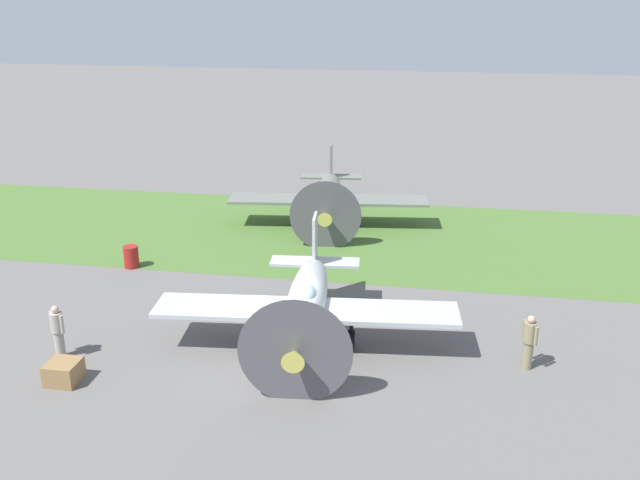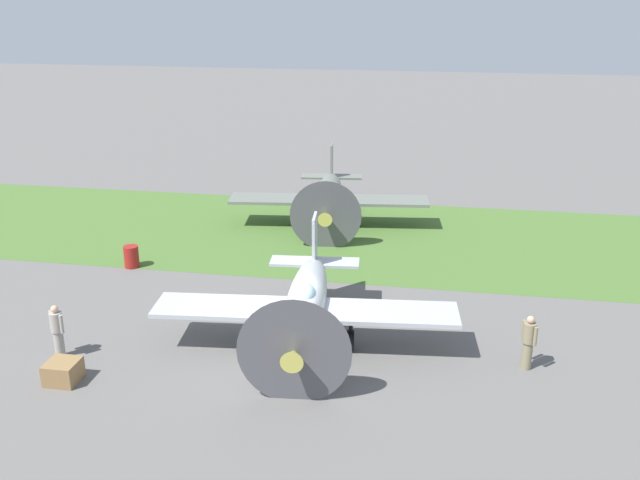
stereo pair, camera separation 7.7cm
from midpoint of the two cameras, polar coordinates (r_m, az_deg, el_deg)
The scene contains 8 objects.
ground_plane at distance 22.44m, azimuth -3.18°, elevation -8.93°, with size 160.00×160.00×0.00m, color #605E5B.
grass_verge at distance 32.49m, azimuth 1.20°, elevation 0.40°, with size 120.00×11.00×0.01m, color #476B2D.
airplane_lead at distance 22.22m, azimuth -1.21°, elevation -5.08°, with size 9.61×7.62×3.41m.
airplane_wingman at distance 33.65m, azimuth 0.63°, elevation 3.62°, with size 9.53×7.56×3.38m.
ground_crew_chief at distance 21.91m, azimuth 16.46°, elevation -7.84°, with size 0.41×0.53×1.73m.
ground_crew_mechanic at distance 23.08m, azimuth -20.54°, elevation -6.86°, with size 0.58×0.38×1.73m.
fuel_drum at distance 29.65m, azimuth -15.10°, elevation -1.32°, with size 0.60×0.60×0.90m, color maroon.
supply_crate at distance 21.94m, azimuth -20.13°, elevation -10.00°, with size 0.90×0.90×0.64m, color olive.
Camera 1 is at (-4.54, 19.17, 10.75)m, focal length 39.55 mm.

